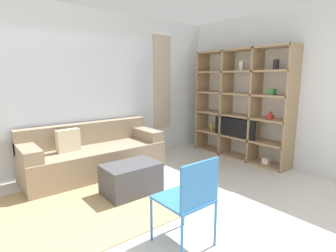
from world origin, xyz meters
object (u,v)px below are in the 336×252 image
object	(u,v)px
shelving_unit	(242,105)
ottoman	(131,179)
folding_chair	(190,195)
couch_main	(95,155)

from	to	relation	value
shelving_unit	ottoman	xyz separation A→B (m)	(-2.53, -0.09, -0.82)
shelving_unit	folding_chair	xyz separation A→B (m)	(-2.73, -1.43, -0.51)
couch_main	ottoman	bearing A→B (deg)	-86.41
ottoman	folding_chair	distance (m)	1.39
couch_main	ottoman	size ratio (longest dim) A/B	2.99
couch_main	folding_chair	size ratio (longest dim) A/B	2.54
shelving_unit	couch_main	world-z (taller)	shelving_unit
ottoman	folding_chair	world-z (taller)	folding_chair
couch_main	folding_chair	distance (m)	2.39
couch_main	folding_chair	world-z (taller)	folding_chair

